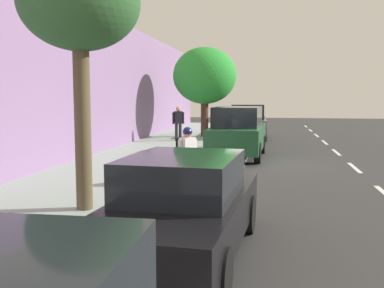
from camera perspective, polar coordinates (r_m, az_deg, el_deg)
ground at (r=16.03m, az=9.04°, el=-2.50°), size 69.44×69.44×0.00m
sidewalk at (r=16.67m, az=-6.12°, el=-1.88°), size 4.33×43.40×0.15m
curb_edge at (r=16.19m, az=1.54°, el=-2.08°), size 0.16×43.40×0.15m
lane_stripe_centre at (r=15.89m, az=20.21°, el=-2.87°), size 0.14×44.20×0.01m
lane_stripe_bike_edge at (r=16.06m, az=6.74°, el=-2.44°), size 0.12×43.40×0.01m
building_facade at (r=17.35m, az=-13.99°, el=7.61°), size 0.50×43.40×5.77m
parked_pickup_grey_nearest at (r=25.28m, az=7.24°, el=2.72°), size 2.15×5.36×1.95m
parked_suv_green_second at (r=17.43m, az=5.95°, el=1.62°), size 2.11×4.77×1.99m
parked_sedan_black_mid at (r=6.66m, az=-1.16°, el=-8.09°), size 2.07×4.51×1.52m
bicycle_at_curb at (r=11.06m, az=-0.01°, el=-4.44°), size 1.34×1.13×0.73m
cyclist_with_backpack at (r=11.46m, az=-0.70°, el=-0.97°), size 0.53×0.55×1.61m
street_tree_near_cyclist at (r=24.89m, az=1.65°, el=8.74°), size 3.53×3.53×4.97m
street_tree_mid_block at (r=9.10m, az=-14.29°, el=16.80°), size 2.34×2.34×4.96m
pedestrian_on_phone at (r=22.45m, az=-1.78°, el=2.95°), size 0.56×0.38×1.74m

